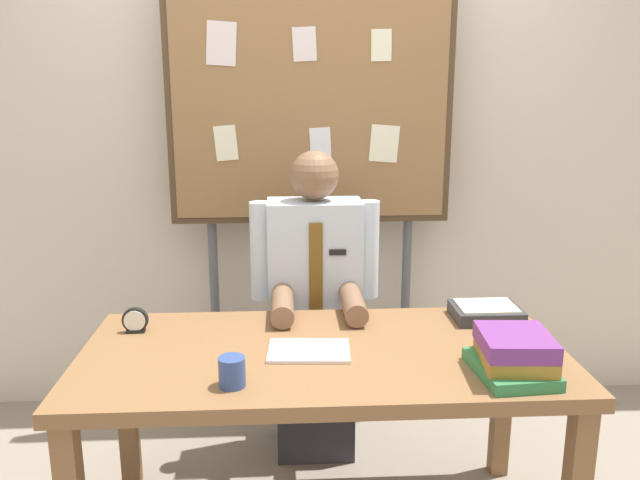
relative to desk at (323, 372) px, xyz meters
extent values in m
cube|color=beige|center=(0.00, 1.14, 0.70)|extent=(6.40, 0.08, 2.70)
cube|color=brown|center=(0.00, 0.00, 0.06)|extent=(1.68, 0.81, 0.05)
cube|color=brown|center=(-0.78, 0.34, -0.31)|extent=(0.07, 0.07, 0.69)
cube|color=brown|center=(0.78, 0.34, -0.31)|extent=(0.07, 0.07, 0.69)
cube|color=#2D2D33|center=(0.00, 0.59, -0.43)|extent=(0.34, 0.30, 0.44)
cube|color=silver|center=(0.00, 0.59, 0.15)|extent=(0.40, 0.22, 0.72)
sphere|color=brown|center=(0.00, 0.59, 0.61)|extent=(0.21, 0.21, 0.21)
cylinder|color=silver|center=(-0.23, 0.57, 0.30)|extent=(0.09, 0.09, 0.42)
cylinder|color=silver|center=(0.23, 0.57, 0.30)|extent=(0.09, 0.09, 0.42)
cylinder|color=brown|center=(-0.14, 0.33, 0.14)|extent=(0.09, 0.30, 0.09)
cylinder|color=brown|center=(0.14, 0.33, 0.14)|extent=(0.09, 0.30, 0.09)
cube|color=brown|center=(0.00, 0.48, 0.20)|extent=(0.06, 0.01, 0.47)
cube|color=black|center=(0.09, 0.48, 0.31)|extent=(0.07, 0.01, 0.02)
cube|color=#4C3823|center=(0.00, 0.94, 0.93)|extent=(1.32, 0.05, 1.17)
cube|color=olive|center=(0.00, 0.93, 0.93)|extent=(1.26, 0.04, 1.11)
cylinder|color=#59595E|center=(-0.48, 0.97, -0.14)|extent=(0.04, 0.04, 1.02)
cylinder|color=#59595E|center=(0.48, 0.97, -0.14)|extent=(0.04, 0.04, 1.02)
cube|color=silver|center=(-0.40, 0.91, 1.16)|extent=(0.14, 0.00, 0.20)
cube|color=white|center=(0.04, 0.91, 0.71)|extent=(0.10, 0.00, 0.17)
cube|color=#F4EFCC|center=(0.32, 0.91, 1.16)|extent=(0.09, 0.00, 0.14)
cube|color=#F4EFCC|center=(0.34, 0.91, 0.72)|extent=(0.14, 0.00, 0.18)
cube|color=#F4EFCC|center=(-0.39, 0.91, 0.72)|extent=(0.11, 0.00, 0.17)
cube|color=silver|center=(-0.03, 0.91, 1.16)|extent=(0.11, 0.00, 0.15)
cube|color=#337F47|center=(0.58, -0.23, 0.11)|extent=(0.24, 0.30, 0.04)
cube|color=olive|center=(0.60, -0.22, 0.15)|extent=(0.24, 0.28, 0.05)
cube|color=#72337F|center=(0.59, -0.23, 0.20)|extent=(0.23, 0.25, 0.06)
cube|color=silver|center=(-0.05, -0.02, 0.09)|extent=(0.29, 0.21, 0.01)
cylinder|color=black|center=(-0.69, 0.20, 0.13)|extent=(0.10, 0.02, 0.10)
cylinder|color=white|center=(-0.69, 0.19, 0.13)|extent=(0.08, 0.00, 0.08)
cube|color=black|center=(-0.69, 0.20, 0.09)|extent=(0.07, 0.04, 0.01)
cylinder|color=#334C8C|center=(-0.29, -0.26, 0.13)|extent=(0.08, 0.08, 0.09)
cube|color=#333338|center=(0.66, 0.26, 0.11)|extent=(0.26, 0.20, 0.05)
cube|color=#F4EFCC|center=(0.66, 0.26, 0.14)|extent=(0.22, 0.17, 0.01)
camera|label=1|loc=(-0.13, -2.06, 0.98)|focal=35.76mm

